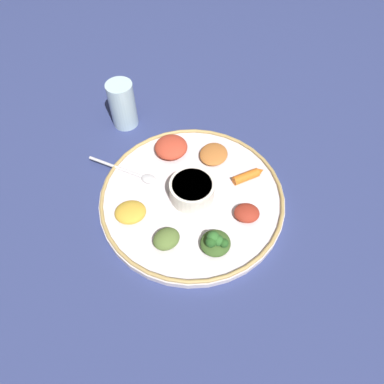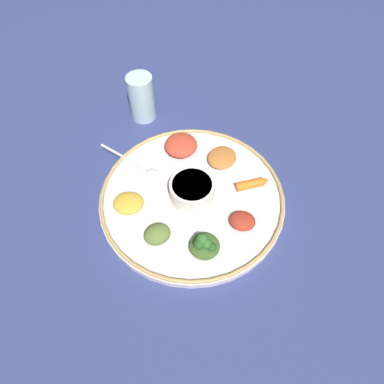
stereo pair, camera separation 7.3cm
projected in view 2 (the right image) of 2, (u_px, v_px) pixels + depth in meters
name	position (u px, v px, depth m)	size (l,w,h in m)	color
ground_plane	(192.00, 200.00, 0.76)	(2.40, 2.40, 0.00)	navy
platter	(192.00, 198.00, 0.75)	(0.39, 0.39, 0.02)	silver
platter_rim	(192.00, 195.00, 0.74)	(0.39, 0.39, 0.01)	tan
center_bowl	(192.00, 190.00, 0.73)	(0.09, 0.09, 0.04)	silver
spoon	(139.00, 166.00, 0.79)	(0.11, 0.15, 0.01)	silver
greens_pile	(204.00, 245.00, 0.66)	(0.08, 0.08, 0.04)	#385623
carrot_near_spoon	(252.00, 184.00, 0.75)	(0.04, 0.08, 0.02)	orange
mound_berbere_red	(181.00, 145.00, 0.81)	(0.08, 0.07, 0.03)	#B73D28
mound_lentil_yellow	(128.00, 203.00, 0.72)	(0.06, 0.06, 0.02)	gold
mound_beet	(242.00, 221.00, 0.70)	(0.05, 0.05, 0.02)	maroon
mound_chickpea	(222.00, 157.00, 0.80)	(0.07, 0.06, 0.02)	#B2662D
mound_collards	(157.00, 234.00, 0.68)	(0.05, 0.05, 0.03)	#567033
drinking_glass	(142.00, 100.00, 0.87)	(0.06, 0.06, 0.12)	silver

